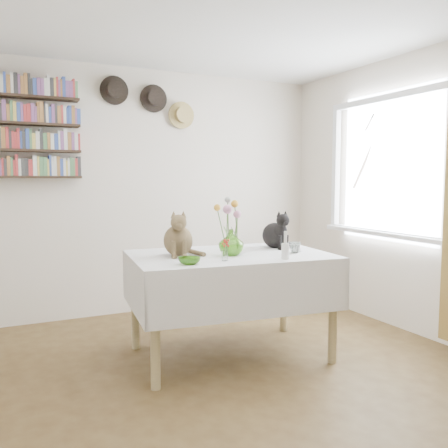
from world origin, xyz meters
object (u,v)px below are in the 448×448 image
black_cat (275,229)px  bookshelf_unit (22,128)px  flower_vase (231,242)px  dining_table (230,279)px  tabby_cat (178,232)px

black_cat → bookshelf_unit: bookshelf_unit is taller
flower_vase → bookshelf_unit: size_ratio=0.20×
dining_table → bookshelf_unit: (-1.37, 1.46, 1.23)m
dining_table → tabby_cat: 0.55m
dining_table → black_cat: 0.62m
dining_table → flower_vase: 0.31m
black_cat → bookshelf_unit: size_ratio=0.32×
bookshelf_unit → black_cat: bearing=-35.3°
tabby_cat → bookshelf_unit: size_ratio=0.35×
tabby_cat → flower_vase: bearing=-7.3°
bookshelf_unit → dining_table: bearing=-46.8°
black_cat → flower_vase: size_ratio=1.63×
black_cat → bookshelf_unit: (-1.86, 1.32, 0.88)m
tabby_cat → bookshelf_unit: bearing=143.3°
flower_vase → bookshelf_unit: (-1.35, 1.53, 0.94)m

